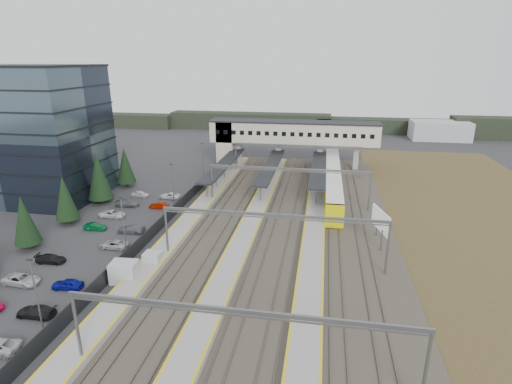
% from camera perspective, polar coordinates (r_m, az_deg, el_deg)
% --- Properties ---
extents(ground, '(220.00, 220.00, 0.00)m').
position_cam_1_polar(ground, '(61.59, -7.91, -5.89)').
color(ground, '#2B2B2D').
rests_on(ground, ground).
extents(office_building, '(24.30, 18.30, 24.30)m').
position_cam_1_polar(office_building, '(85.56, -29.59, 7.33)').
color(office_building, '#384A55').
rests_on(office_building, ground).
extents(conifer_row, '(4.42, 49.82, 9.50)m').
position_cam_1_polar(conifer_row, '(66.61, -27.52, -1.52)').
color(conifer_row, black).
rests_on(conifer_row, ground).
extents(car_park, '(10.43, 44.52, 1.28)m').
position_cam_1_polar(car_park, '(60.81, -22.48, -6.93)').
color(car_park, silver).
rests_on(car_park, ground).
extents(lampposts, '(0.50, 53.25, 8.07)m').
position_cam_1_polar(lampposts, '(63.84, -14.62, -1.25)').
color(lampposts, slate).
rests_on(lampposts, ground).
extents(fence, '(0.08, 90.00, 2.00)m').
position_cam_1_polar(fence, '(67.63, -11.96, -2.93)').
color(fence, '#26282B').
rests_on(fence, ground).
extents(relay_cabin_near, '(3.21, 2.46, 2.54)m').
position_cam_1_polar(relay_cabin_near, '(50.64, -18.30, -10.79)').
color(relay_cabin_near, '#AAADB1').
rests_on(relay_cabin_near, ground).
extents(relay_cabin_far, '(2.18, 1.83, 1.97)m').
position_cam_1_polar(relay_cabin_far, '(53.12, -14.52, -9.32)').
color(relay_cabin_far, '#AAADB1').
rests_on(relay_cabin_far, ground).
extents(rail_corridor, '(34.00, 90.00, 0.92)m').
position_cam_1_polar(rail_corridor, '(63.99, 1.45, -4.47)').
color(rail_corridor, '#352E29').
rests_on(rail_corridor, ground).
extents(canopies, '(23.10, 30.00, 3.28)m').
position_cam_1_polar(canopies, '(83.79, 2.07, 3.74)').
color(canopies, black).
rests_on(canopies, ground).
extents(footbridge, '(40.40, 6.40, 11.20)m').
position_cam_1_polar(footbridge, '(97.40, 3.71, 8.21)').
color(footbridge, '#BEB596').
rests_on(footbridge, ground).
extents(gantries, '(28.40, 62.28, 7.17)m').
position_cam_1_polar(gantries, '(59.80, 3.74, -0.32)').
color(gantries, slate).
rests_on(gantries, ground).
extents(train, '(2.94, 40.83, 3.70)m').
position_cam_1_polar(train, '(81.74, 10.93, 1.70)').
color(train, white).
rests_on(train, ground).
extents(billboard, '(1.73, 5.88, 5.16)m').
position_cam_1_polar(billboard, '(59.01, 17.36, -4.05)').
color(billboard, slate).
rests_on(billboard, ground).
extents(scrub_east, '(34.00, 120.00, 0.06)m').
position_cam_1_polar(scrub_east, '(69.17, 32.30, -5.92)').
color(scrub_east, '#4A3F20').
rests_on(scrub_east, ground).
extents(treeline_far, '(170.00, 19.00, 7.00)m').
position_cam_1_polar(treeline_far, '(147.43, 12.14, 9.38)').
color(treeline_far, black).
rests_on(treeline_far, ground).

